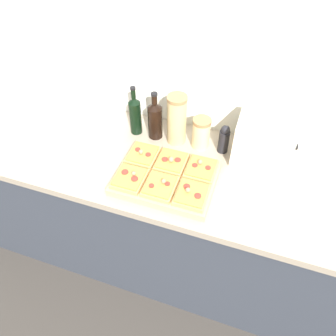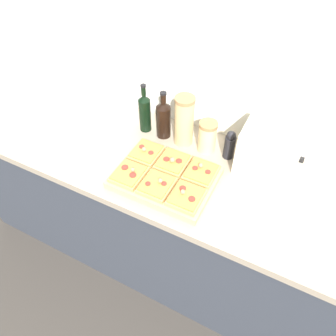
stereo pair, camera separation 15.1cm
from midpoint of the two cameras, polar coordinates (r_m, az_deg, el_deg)
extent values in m
plane|color=#3D3833|center=(2.23, -3.64, -22.34)|extent=(12.00, 12.00, 0.00)
cube|color=silver|center=(1.66, 3.08, 16.69)|extent=(6.00, 0.06, 2.50)
cube|color=#333842|center=(1.97, -0.83, -9.43)|extent=(2.60, 0.64, 0.88)
cube|color=gray|center=(1.61, -1.00, -0.19)|extent=(2.63, 0.67, 0.04)
cube|color=tan|center=(1.52, -3.21, -1.91)|extent=(0.45, 0.34, 0.04)
cube|color=tan|center=(1.59, -7.10, 2.08)|extent=(0.14, 0.15, 0.02)
cube|color=#D6843D|center=(1.58, -7.15, 2.44)|extent=(0.12, 0.14, 0.01)
cylinder|color=#AD2D23|center=(1.60, -8.01, 3.10)|extent=(0.03, 0.03, 0.00)
cylinder|color=#AD2D23|center=(1.57, -6.23, 2.22)|extent=(0.03, 0.03, 0.00)
sphere|color=#937A5B|center=(1.57, -7.49, 2.68)|extent=(0.02, 0.02, 0.02)
cube|color=tan|center=(1.55, -2.18, 0.89)|extent=(0.14, 0.15, 0.02)
cube|color=#D6843D|center=(1.54, -2.20, 1.25)|extent=(0.12, 0.14, 0.01)
cylinder|color=#AD2D23|center=(1.54, -3.37, 1.39)|extent=(0.03, 0.03, 0.00)
cylinder|color=#AD2D23|center=(1.53, -1.11, 1.29)|extent=(0.03, 0.03, 0.00)
sphere|color=#937A5B|center=(1.52, -2.28, 1.36)|extent=(0.03, 0.03, 0.03)
cube|color=tan|center=(1.52, 2.98, -0.37)|extent=(0.14, 0.15, 0.02)
cube|color=#D6843D|center=(1.51, 3.00, -0.01)|extent=(0.12, 0.14, 0.01)
cylinder|color=#AD2D23|center=(1.51, 1.85, 0.35)|extent=(0.03, 0.03, 0.00)
cylinder|color=#AD2D23|center=(1.50, 4.15, -0.08)|extent=(0.03, 0.03, 0.00)
sphere|color=#937A5B|center=(1.51, 2.79, 0.92)|extent=(0.02, 0.02, 0.02)
cube|color=tan|center=(1.50, -9.57, -2.03)|extent=(0.14, 0.15, 0.02)
cube|color=#D6843D|center=(1.49, -9.63, -1.68)|extent=(0.12, 0.14, 0.01)
cylinder|color=#AD2D23|center=(1.50, -10.38, -0.83)|extent=(0.03, 0.03, 0.00)
cylinder|color=#AD2D23|center=(1.47, -8.79, -2.01)|extent=(0.03, 0.03, 0.00)
sphere|color=#937A5B|center=(1.48, -8.91, -1.07)|extent=(0.02, 0.02, 0.02)
cube|color=tan|center=(1.45, -4.39, -3.44)|extent=(0.14, 0.15, 0.02)
cube|color=#D6843D|center=(1.44, -4.42, -3.08)|extent=(0.12, 0.14, 0.01)
cylinder|color=#AD2D23|center=(1.43, -5.93, -3.24)|extent=(0.02, 0.02, 0.00)
cylinder|color=#AD2D23|center=(1.43, -3.11, -2.92)|extent=(0.02, 0.02, 0.00)
sphere|color=#937A5B|center=(1.43, -3.80, -2.47)|extent=(0.02, 0.02, 0.02)
cube|color=tan|center=(1.42, 1.10, -4.89)|extent=(0.14, 0.15, 0.02)
cube|color=#D6843D|center=(1.41, 1.11, -4.53)|extent=(0.12, 0.14, 0.01)
cylinder|color=#AD2D23|center=(1.42, 0.27, -3.39)|extent=(0.03, 0.03, 0.00)
cylinder|color=#AD2D23|center=(1.39, 2.12, -5.03)|extent=(0.03, 0.03, 0.00)
sphere|color=#937A5B|center=(1.40, 0.39, -4.00)|extent=(0.02, 0.02, 0.02)
cylinder|color=black|center=(1.74, -8.21, 8.57)|extent=(0.06, 0.06, 0.19)
cone|color=black|center=(1.68, -8.59, 11.48)|extent=(0.06, 0.06, 0.03)
cylinder|color=black|center=(1.66, -8.74, 12.57)|extent=(0.02, 0.02, 0.05)
cylinder|color=black|center=(1.64, -8.86, 13.45)|extent=(0.03, 0.03, 0.01)
cylinder|color=black|center=(1.71, -4.80, 7.81)|extent=(0.08, 0.08, 0.18)
cone|color=black|center=(1.64, -5.03, 10.64)|extent=(0.08, 0.08, 0.03)
cylinder|color=black|center=(1.62, -5.11, 11.71)|extent=(0.03, 0.03, 0.05)
cylinder|color=black|center=(1.60, -5.18, 12.57)|extent=(0.03, 0.03, 0.01)
cylinder|color=tan|center=(1.65, -1.12, 8.03)|extent=(0.10, 0.10, 0.25)
cylinder|color=#937047|center=(1.57, -1.20, 11.93)|extent=(0.10, 0.10, 0.02)
cylinder|color=beige|center=(1.65, 3.15, 5.72)|extent=(0.09, 0.09, 0.15)
cylinder|color=#937047|center=(1.60, 3.27, 8.01)|extent=(0.09, 0.09, 0.02)
cylinder|color=black|center=(1.64, 7.07, 4.48)|extent=(0.05, 0.05, 0.12)
sphere|color=black|center=(1.59, 7.31, 6.47)|extent=(0.05, 0.05, 0.05)
cube|color=beige|center=(1.60, 13.68, 4.35)|extent=(0.26, 0.20, 0.23)
cube|color=black|center=(1.48, 13.56, 4.02)|extent=(0.21, 0.01, 0.06)
cube|color=black|center=(1.59, 18.79, 3.43)|extent=(0.02, 0.02, 0.02)
camera|label=1|loc=(0.08, -92.87, -3.01)|focal=35.00mm
camera|label=2|loc=(0.08, 87.13, 3.01)|focal=35.00mm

